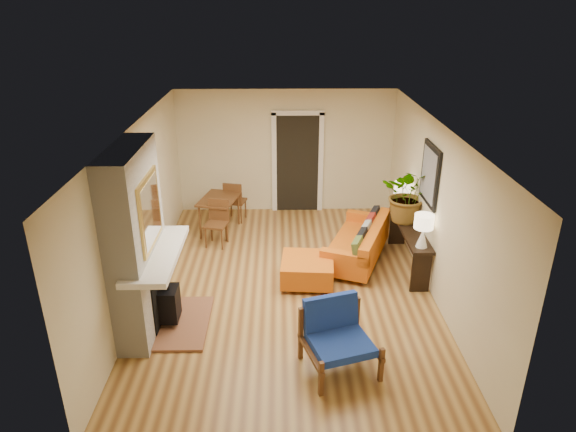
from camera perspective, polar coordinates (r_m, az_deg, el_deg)
name	(u,v)px	position (r m, az deg, el deg)	size (l,w,h in m)	color
room_shell	(316,163)	(10.28, 3.16, 5.88)	(6.50, 6.50, 6.50)	#B88C46
fireplace	(140,246)	(7.13, -16.16, -3.27)	(1.09, 1.68, 2.60)	white
sofa	(361,243)	(9.09, 8.10, -2.99)	(1.44, 2.04, 0.74)	silver
ottoman	(307,269)	(8.35, 2.17, -5.94)	(0.89, 0.89, 0.42)	silver
blue_chair	(337,332)	(6.56, 5.42, -12.75)	(1.03, 1.02, 0.87)	brown
dining_table	(223,205)	(10.06, -7.28, 1.22)	(0.93, 1.64, 0.86)	brown
console_table	(410,235)	(8.94, 13.35, -2.11)	(0.34, 1.85, 0.72)	black
lamp_near	(423,227)	(8.11, 14.82, -1.18)	(0.30, 0.30, 0.54)	white
lamp_far	(402,193)	(9.43, 12.57, 2.54)	(0.30, 0.30, 0.54)	white
houseplant	(409,194)	(8.93, 13.27, 2.36)	(0.89, 0.77, 0.99)	#1E5919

